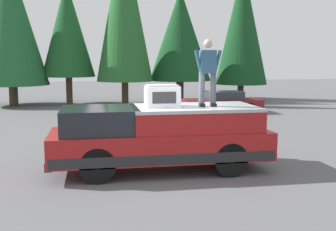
{
  "coord_description": "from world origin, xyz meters",
  "views": [
    {
      "loc": [
        -10.1,
        1.55,
        2.84
      ],
      "look_at": [
        0.74,
        -0.4,
        1.35
      ],
      "focal_mm": 44.49,
      "sensor_mm": 36.0,
      "label": 1
    }
  ],
  "objects_px": {
    "pickup_truck": "(160,137)",
    "compressor_unit": "(162,96)",
    "parked_car_maroon": "(222,102)",
    "person_on_truck_bed": "(208,71)"
  },
  "relations": [
    {
      "from": "compressor_unit",
      "to": "parked_car_maroon",
      "type": "xyz_separation_m",
      "value": [
        10.8,
        -5.03,
        -1.35
      ]
    },
    {
      "from": "pickup_truck",
      "to": "compressor_unit",
      "type": "bearing_deg",
      "value": -121.04
    },
    {
      "from": "pickup_truck",
      "to": "compressor_unit",
      "type": "height_order",
      "value": "compressor_unit"
    },
    {
      "from": "pickup_truck",
      "to": "parked_car_maroon",
      "type": "xyz_separation_m",
      "value": [
        10.77,
        -5.08,
        -0.29
      ]
    },
    {
      "from": "pickup_truck",
      "to": "person_on_truck_bed",
      "type": "bearing_deg",
      "value": -96.43
    },
    {
      "from": "compressor_unit",
      "to": "parked_car_maroon",
      "type": "relative_size",
      "value": 0.2
    },
    {
      "from": "person_on_truck_bed",
      "to": "parked_car_maroon",
      "type": "xyz_separation_m",
      "value": [
        10.91,
        -3.88,
        -1.97
      ]
    },
    {
      "from": "compressor_unit",
      "to": "person_on_truck_bed",
      "type": "bearing_deg",
      "value": -95.29
    },
    {
      "from": "pickup_truck",
      "to": "compressor_unit",
      "type": "distance_m",
      "value": 1.05
    },
    {
      "from": "parked_car_maroon",
      "to": "person_on_truck_bed",
      "type": "bearing_deg",
      "value": 160.42
    }
  ]
}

